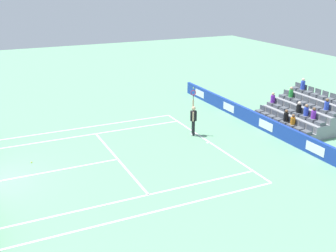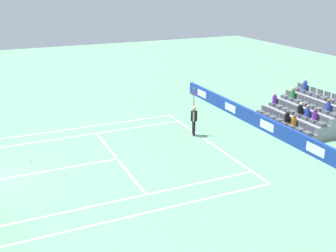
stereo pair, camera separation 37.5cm
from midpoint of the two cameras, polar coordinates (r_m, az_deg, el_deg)
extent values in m
cube|color=white|center=(23.44, 5.36, -2.27)|extent=(10.97, 0.10, 0.01)
cube|color=white|center=(21.36, -7.50, -4.60)|extent=(8.23, 0.10, 0.01)
cube|color=white|center=(20.74, -15.97, -6.01)|extent=(0.10, 6.40, 0.01)
cube|color=white|center=(24.94, -11.44, -1.22)|extent=(0.10, 11.89, 0.01)
cube|color=white|center=(17.74, -4.72, -9.82)|extent=(0.10, 11.89, 0.01)
cube|color=white|center=(26.20, -12.19, -0.25)|extent=(0.10, 11.89, 0.01)
cube|color=white|center=(16.64, -3.01, -11.94)|extent=(0.10, 11.89, 0.01)
cube|color=white|center=(23.39, 5.14, -2.31)|extent=(0.10, 0.20, 0.01)
cube|color=#193899|center=(25.46, 13.23, 0.15)|extent=(20.34, 0.20, 0.90)
cube|color=white|center=(22.57, 19.32, -3.00)|extent=(1.30, 0.01, 0.51)
cube|color=white|center=(25.39, 13.03, 0.12)|extent=(1.30, 0.01, 0.51)
cube|color=white|center=(28.52, 8.05, 2.58)|extent=(1.30, 0.01, 0.51)
cube|color=white|center=(31.85, 4.08, 4.53)|extent=(1.30, 0.01, 0.51)
cylinder|color=black|center=(24.22, 3.13, -0.35)|extent=(0.16, 0.16, 0.90)
cylinder|color=black|center=(24.45, 3.05, -0.16)|extent=(0.16, 0.16, 0.90)
cube|color=white|center=(24.37, 3.11, -1.25)|extent=(0.20, 0.29, 0.08)
cube|color=white|center=(24.59, 3.03, -1.05)|extent=(0.20, 0.29, 0.08)
cube|color=black|center=(24.09, 3.12, 1.43)|extent=(0.33, 0.41, 0.60)
sphere|color=#D3A884|center=(23.95, 3.14, 2.47)|extent=(0.24, 0.24, 0.24)
cylinder|color=#D3A884|center=(24.12, 3.07, 2.97)|extent=(0.09, 0.09, 0.62)
cylinder|color=#D3A884|center=(23.87, 3.08, 1.31)|extent=(0.09, 0.09, 0.56)
cylinder|color=black|center=(23.99, 3.09, 4.00)|extent=(0.04, 0.04, 0.28)
torus|color=red|center=(23.92, 3.10, 4.64)|extent=(0.13, 0.30, 0.31)
sphere|color=#D1E533|center=(23.85, 3.11, 5.29)|extent=(0.07, 0.07, 0.07)
cube|color=gray|center=(26.19, 15.04, -0.01)|extent=(4.96, 0.95, 0.42)
cube|color=#545960|center=(24.59, 18.30, -0.87)|extent=(0.48, 0.44, 0.20)
cube|color=#545960|center=(24.64, 18.71, -0.25)|extent=(0.48, 0.04, 0.30)
cube|color=#545960|center=(25.01, 17.35, -0.42)|extent=(0.48, 0.44, 0.20)
cube|color=#545960|center=(25.06, 17.75, 0.18)|extent=(0.48, 0.04, 0.30)
cube|color=#545960|center=(25.44, 16.43, 0.01)|extent=(0.48, 0.44, 0.20)
cube|color=#545960|center=(25.49, 16.82, 0.60)|extent=(0.48, 0.04, 0.30)
cube|color=#545960|center=(25.87, 15.53, 0.42)|extent=(0.48, 0.44, 0.20)
cube|color=#545960|center=(25.92, 15.92, 1.01)|extent=(0.48, 0.04, 0.30)
cube|color=#545960|center=(26.32, 14.67, 0.83)|extent=(0.48, 0.44, 0.20)
cube|color=#545960|center=(26.36, 15.05, 1.40)|extent=(0.48, 0.04, 0.30)
cube|color=#545960|center=(26.77, 13.84, 1.21)|extent=(0.48, 0.44, 0.20)
cube|color=#545960|center=(26.81, 14.22, 1.78)|extent=(0.48, 0.04, 0.30)
cube|color=#545960|center=(27.22, 13.03, 1.59)|extent=(0.48, 0.44, 0.20)
cube|color=#545960|center=(27.27, 13.40, 2.14)|extent=(0.48, 0.04, 0.30)
cube|color=#545960|center=(27.69, 12.25, 1.95)|extent=(0.48, 0.44, 0.20)
cube|color=#545960|center=(27.73, 12.62, 2.50)|extent=(0.48, 0.04, 0.30)
cube|color=gray|center=(26.73, 16.65, 0.70)|extent=(4.96, 0.95, 0.84)
cube|color=#545960|center=(25.09, 20.00, 0.36)|extent=(0.48, 0.44, 0.20)
cube|color=#545960|center=(25.16, 20.39, 0.96)|extent=(0.48, 0.04, 0.30)
cube|color=#545960|center=(25.51, 19.03, 0.78)|extent=(0.48, 0.44, 0.20)
cube|color=#545960|center=(25.57, 19.42, 1.37)|extent=(0.48, 0.04, 0.30)
cube|color=#545960|center=(25.93, 18.10, 1.18)|extent=(0.48, 0.44, 0.20)
cube|color=#545960|center=(25.99, 18.48, 1.76)|extent=(0.48, 0.04, 0.30)
cube|color=#545960|center=(26.35, 17.20, 1.57)|extent=(0.48, 0.44, 0.20)
cube|color=#545960|center=(26.41, 17.57, 2.14)|extent=(0.48, 0.04, 0.30)
cube|color=#545960|center=(26.79, 16.32, 1.95)|extent=(0.48, 0.44, 0.20)
cube|color=#545960|center=(26.85, 16.69, 2.51)|extent=(0.48, 0.04, 0.30)
cube|color=#545960|center=(27.23, 15.47, 2.31)|extent=(0.48, 0.44, 0.20)
cube|color=#545960|center=(27.29, 15.84, 2.86)|extent=(0.48, 0.04, 0.30)
cube|color=#545960|center=(27.68, 14.65, 2.66)|extent=(0.48, 0.44, 0.20)
cube|color=#545960|center=(27.74, 15.02, 3.20)|extent=(0.48, 0.04, 0.30)
cube|color=#545960|center=(28.14, 13.86, 3.00)|extent=(0.48, 0.44, 0.20)
cube|color=#545960|center=(28.19, 14.22, 3.54)|extent=(0.48, 0.04, 0.30)
cube|color=gray|center=(27.29, 18.19, 1.39)|extent=(4.96, 0.95, 1.26)
cube|color=#545960|center=(25.63, 21.62, 1.54)|extent=(0.48, 0.44, 0.20)
cube|color=#545960|center=(25.71, 22.00, 2.13)|extent=(0.48, 0.04, 0.30)
cube|color=#545960|center=(26.04, 20.65, 1.93)|extent=(0.48, 0.44, 0.20)
cube|color=#545960|center=(26.11, 21.02, 2.51)|extent=(0.48, 0.04, 0.30)
cube|color=#545960|center=(26.45, 19.71, 2.31)|extent=(0.48, 0.44, 0.20)
cube|color=#545960|center=(26.52, 20.08, 2.88)|extent=(0.48, 0.04, 0.30)
cube|color=#545960|center=(26.87, 18.80, 2.68)|extent=(0.48, 0.44, 0.20)
cube|color=#545960|center=(26.94, 19.16, 3.23)|extent=(0.48, 0.04, 0.30)
cube|color=#545960|center=(27.30, 17.91, 3.03)|extent=(0.48, 0.44, 0.20)
cube|color=#545960|center=(27.36, 18.28, 3.57)|extent=(0.48, 0.04, 0.30)
cube|color=#545960|center=(27.73, 17.06, 3.37)|extent=(0.48, 0.44, 0.20)
cube|color=#545960|center=(27.80, 17.42, 3.91)|extent=(0.48, 0.04, 0.30)
cube|color=#545960|center=(28.17, 16.23, 3.70)|extent=(0.48, 0.44, 0.20)
cube|color=#545960|center=(28.24, 16.58, 4.23)|extent=(0.48, 0.04, 0.30)
cube|color=#545960|center=(28.62, 15.42, 4.02)|extent=(0.48, 0.44, 0.20)
cube|color=#545960|center=(28.68, 15.77, 4.54)|extent=(0.48, 0.04, 0.30)
cube|color=gray|center=(27.87, 19.67, 2.04)|extent=(4.96, 0.95, 1.68)
cube|color=#545960|center=(27.00, 21.26, 3.39)|extent=(0.48, 0.44, 0.20)
cube|color=#545960|center=(27.08, 21.62, 3.94)|extent=(0.48, 0.04, 0.30)
cube|color=#545960|center=(27.41, 20.34, 3.73)|extent=(0.48, 0.44, 0.20)
cube|color=#545960|center=(27.49, 20.70, 4.28)|extent=(0.48, 0.04, 0.30)
cube|color=#545960|center=(27.83, 19.45, 4.07)|extent=(0.48, 0.44, 0.20)
cube|color=#545960|center=(27.91, 19.80, 4.60)|extent=(0.48, 0.04, 0.30)
cube|color=#545960|center=(28.26, 18.58, 4.39)|extent=(0.48, 0.44, 0.20)
cube|color=#545960|center=(28.33, 18.93, 4.91)|extent=(0.48, 0.04, 0.30)
cube|color=#545960|center=(28.69, 17.74, 4.70)|extent=(0.48, 0.44, 0.20)
cube|color=#545960|center=(28.77, 18.09, 5.21)|extent=(0.48, 0.04, 0.30)
cube|color=#545960|center=(29.13, 16.93, 5.00)|extent=(0.48, 0.44, 0.20)
cube|color=#545960|center=(29.20, 17.27, 5.50)|extent=(0.48, 0.04, 0.30)
cylinder|color=purple|center=(28.08, 14.00, 3.68)|extent=(0.28, 0.28, 0.48)
sphere|color=#D3A884|center=(27.99, 14.05, 4.35)|extent=(0.20, 0.20, 0.20)
cylinder|color=black|center=(26.29, 17.35, 2.31)|extent=(0.28, 0.28, 0.50)
sphere|color=beige|center=(26.19, 17.43, 3.04)|extent=(0.20, 0.20, 0.20)
cylinder|color=green|center=(28.12, 16.37, 4.38)|extent=(0.28, 0.28, 0.49)
sphere|color=#D3A884|center=(28.03, 16.43, 5.06)|extent=(0.20, 0.20, 0.20)
cylinder|color=blue|center=(28.64, 17.90, 5.43)|extent=(0.28, 0.28, 0.55)
sphere|color=beige|center=(28.55, 17.97, 6.15)|extent=(0.20, 0.20, 0.20)
cylinder|color=blue|center=(25.86, 18.26, 1.93)|extent=(0.28, 0.28, 0.50)
sphere|color=#9E7251|center=(25.76, 18.34, 2.67)|extent=(0.20, 0.20, 0.20)
cylinder|color=black|center=(25.79, 15.69, 1.21)|extent=(0.28, 0.28, 0.54)
sphere|color=brown|center=(25.68, 15.77, 1.99)|extent=(0.20, 0.20, 0.20)
cylinder|color=orange|center=(25.37, 16.58, 0.69)|extent=(0.28, 0.28, 0.43)
sphere|color=brown|center=(25.27, 16.65, 1.36)|extent=(0.20, 0.20, 0.20)
cylinder|color=blue|center=(25.98, 20.81, 2.66)|extent=(0.28, 0.28, 0.48)
sphere|color=brown|center=(25.89, 20.90, 3.38)|extent=(0.20, 0.20, 0.20)
cylinder|color=purple|center=(25.44, 19.20, 1.51)|extent=(0.28, 0.28, 0.48)
sphere|color=brown|center=(25.34, 19.28, 2.24)|extent=(0.20, 0.20, 0.20)
sphere|color=#D1E533|center=(21.94, -18.92, -4.80)|extent=(0.07, 0.07, 0.07)
camera|label=1|loc=(0.19, -90.47, -0.17)|focal=43.81mm
camera|label=2|loc=(0.19, 89.53, 0.17)|focal=43.81mm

